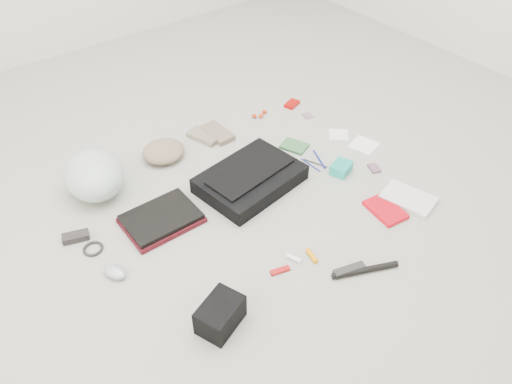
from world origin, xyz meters
TOP-DOWN VIEW (x-y plane):
  - ground_plane at (0.00, 0.00)m, footprint 4.00×4.00m
  - messenger_bag at (0.04, 0.10)m, footprint 0.51×0.40m
  - bag_flap at (0.04, 0.10)m, footprint 0.44×0.25m
  - laptop_sleeve at (-0.42, 0.14)m, footprint 0.33×0.25m
  - laptop at (-0.42, 0.14)m, footprint 0.31×0.23m
  - bike_helmet at (-0.56, 0.51)m, footprint 0.32×0.37m
  - beanie at (-0.18, 0.55)m, footprint 0.24×0.23m
  - mitten_left at (0.08, 0.56)m, footprint 0.14×0.20m
  - mitten_right at (0.15, 0.54)m, footprint 0.11×0.20m
  - power_brick at (-0.76, 0.27)m, footprint 0.12×0.08m
  - cable_coil at (-0.73, 0.17)m, footprint 0.09×0.09m
  - mouse at (-0.71, -0.01)m, footprint 0.09×0.12m
  - camera_bag at (-0.51, -0.45)m, footprint 0.20×0.17m
  - multitool at (-0.18, -0.40)m, footprint 0.09×0.04m
  - toiletry_tube_white at (-0.10, -0.38)m, footprint 0.04×0.07m
  - toiletry_tube_orange at (-0.03, -0.42)m, footprint 0.04×0.08m
  - u_lock at (0.03, -0.57)m, footprint 0.14×0.07m
  - bike_pump at (0.08, -0.61)m, footprint 0.27×0.14m
  - book_red at (0.42, -0.42)m, footprint 0.15×0.20m
  - book_white at (0.56, -0.43)m, footprint 0.21×0.27m
  - notepad at (0.41, 0.20)m, footprint 0.14×0.16m
  - pen_blue at (0.38, 0.04)m, footprint 0.01×0.13m
  - pen_black at (0.41, 0.03)m, footprint 0.06×0.12m
  - pen_navy at (0.44, 0.04)m, footprint 0.06×0.15m
  - accordion_wallet at (0.46, -0.09)m, footprint 0.12×0.11m
  - card_deck at (0.61, -0.18)m, footprint 0.07×0.08m
  - napkin_top at (0.68, 0.14)m, footprint 0.15×0.15m
  - napkin_bottom at (0.71, -0.01)m, footprint 0.16×0.16m
  - lollipop_a at (0.42, 0.56)m, footprint 0.03×0.03m
  - lollipop_b at (0.45, 0.53)m, footprint 0.03×0.03m
  - lollipop_c at (0.49, 0.56)m, footprint 0.03×0.03m
  - altoids_tin at (0.67, 0.53)m, footprint 0.11×0.09m
  - stamp_sheet at (0.67, 0.39)m, footprint 0.07×0.07m

SIDE VIEW (x-z plane):
  - ground_plane at x=0.00m, z-range 0.00..0.00m
  - stamp_sheet at x=0.67m, z-range 0.00..0.00m
  - napkin_top at x=0.68m, z-range 0.00..0.01m
  - pen_black at x=0.41m, z-range 0.00..0.01m
  - pen_blue at x=0.38m, z-range 0.00..0.01m
  - napkin_bottom at x=0.71m, z-range 0.00..0.01m
  - pen_navy at x=0.44m, z-range 0.00..0.01m
  - cable_coil at x=-0.73m, z-range 0.00..0.01m
  - multitool at x=-0.18m, z-range 0.00..0.01m
  - card_deck at x=0.61m, z-range 0.00..0.01m
  - notepad at x=0.41m, z-range 0.00..0.02m
  - toiletry_tube_white at x=-0.10m, z-range 0.00..0.02m
  - book_red at x=0.42m, z-range 0.00..0.02m
  - altoids_tin at x=0.67m, z-range 0.00..0.02m
  - toiletry_tube_orange at x=-0.03m, z-range 0.00..0.02m
  - laptop_sleeve at x=-0.42m, z-range 0.00..0.02m
  - book_white at x=0.56m, z-range 0.00..0.02m
  - lollipop_c at x=0.49m, z-range 0.00..0.03m
  - bike_pump at x=0.08m, z-range 0.00..0.03m
  - lollipop_a at x=0.42m, z-range 0.00..0.03m
  - u_lock at x=0.03m, z-range 0.00..0.03m
  - lollipop_b at x=0.45m, z-range 0.00..0.03m
  - mitten_left at x=0.08m, z-range 0.00..0.03m
  - power_brick at x=-0.76m, z-range 0.00..0.03m
  - mitten_right at x=0.15m, z-range 0.00..0.03m
  - mouse at x=-0.71m, z-range 0.00..0.04m
  - accordion_wallet at x=0.46m, z-range 0.00..0.05m
  - laptop at x=-0.42m, z-range 0.02..0.04m
  - beanie at x=-0.18m, z-range 0.00..0.08m
  - messenger_bag at x=0.04m, z-range 0.00..0.08m
  - camera_bag at x=-0.51m, z-range 0.00..0.11m
  - bag_flap at x=0.04m, z-range 0.08..0.09m
  - bike_helmet at x=-0.56m, z-range 0.00..0.20m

